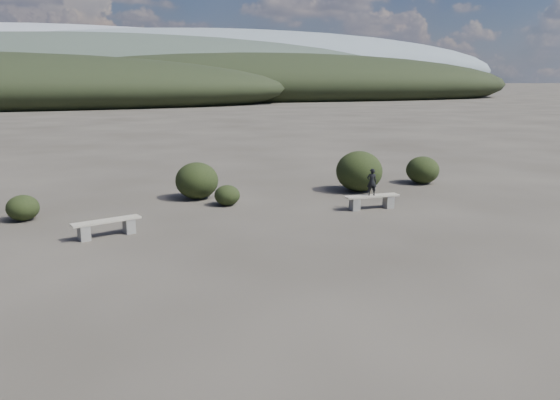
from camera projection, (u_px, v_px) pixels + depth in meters
name	position (u px, v px, depth m)	size (l,w,h in m)	color
ground	(300.00, 288.00, 11.40)	(1200.00, 1200.00, 0.00)	#332E27
bench_left	(107.00, 226.00, 15.08)	(1.92, 0.94, 0.47)	slate
bench_right	(372.00, 201.00, 18.32)	(1.89, 0.42, 0.47)	slate
seated_person	(372.00, 182.00, 18.17)	(0.33, 0.22, 0.91)	black
shrub_a	(23.00, 208.00, 16.79)	(0.97, 0.97, 0.80)	black
shrub_b	(197.00, 181.00, 19.84)	(1.56, 1.56, 1.34)	black
shrub_c	(227.00, 195.00, 18.84)	(0.89, 0.89, 0.71)	black
shrub_d	(359.00, 171.00, 21.16)	(1.80, 1.80, 1.57)	black
shrub_e	(423.00, 170.00, 22.78)	(1.37, 1.37, 1.14)	black
mountain_ridges	(90.00, 69.00, 321.47)	(500.00, 400.00, 56.00)	black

